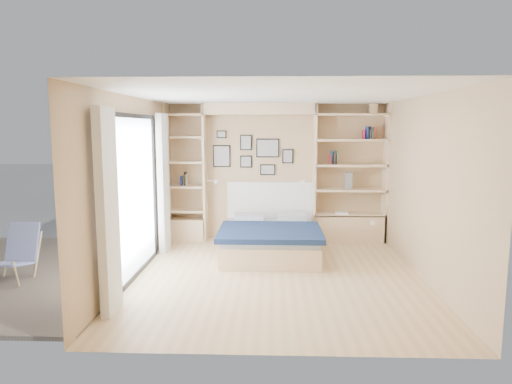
{
  "coord_description": "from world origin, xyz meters",
  "views": [
    {
      "loc": [
        -0.07,
        -6.18,
        2.07
      ],
      "look_at": [
        -0.32,
        0.9,
        1.07
      ],
      "focal_mm": 32.0,
      "sensor_mm": 36.0,
      "label": 1
    }
  ],
  "objects": [
    {
      "name": "ground",
      "position": [
        0.0,
        0.0,
        0.0
      ],
      "size": [
        4.5,
        4.5,
        0.0
      ],
      "primitive_type": "plane",
      "color": "#D7B67B",
      "rests_on": "ground"
    },
    {
      "name": "bed",
      "position": [
        -0.1,
        1.14,
        0.26
      ],
      "size": [
        1.61,
        2.09,
        1.07
      ],
      "color": "beige",
      "rests_on": "ground"
    },
    {
      "name": "reading_lamps",
      "position": [
        -0.3,
        2.0,
        1.1
      ],
      "size": [
        1.92,
        0.12,
        0.15
      ],
      "color": "silver",
      "rests_on": "ground"
    },
    {
      "name": "photo_gallery",
      "position": [
        -0.45,
        2.22,
        1.6
      ],
      "size": [
        1.48,
        0.02,
        0.82
      ],
      "color": "black",
      "rests_on": "ground"
    },
    {
      "name": "deck_chair",
      "position": [
        -3.57,
        -0.25,
        0.37
      ],
      "size": [
        0.47,
        0.78,
        0.77
      ],
      "rotation": [
        0.0,
        0.0,
        -0.01
      ],
      "color": "tan",
      "rests_on": "ground"
    },
    {
      "name": "deck",
      "position": [
        -3.6,
        0.0,
        0.0
      ],
      "size": [
        3.2,
        4.0,
        0.05
      ],
      "primitive_type": "cube",
      "color": "#746455",
      "rests_on": "ground"
    },
    {
      "name": "shelf_decor",
      "position": [
        1.09,
        2.07,
        1.69
      ],
      "size": [
        3.55,
        0.23,
        2.03
      ],
      "color": "#A51E1E",
      "rests_on": "ground"
    },
    {
      "name": "room_shell",
      "position": [
        -0.39,
        1.52,
        1.08
      ],
      "size": [
        4.5,
        4.5,
        4.5
      ],
      "color": "tan",
      "rests_on": "ground"
    }
  ]
}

